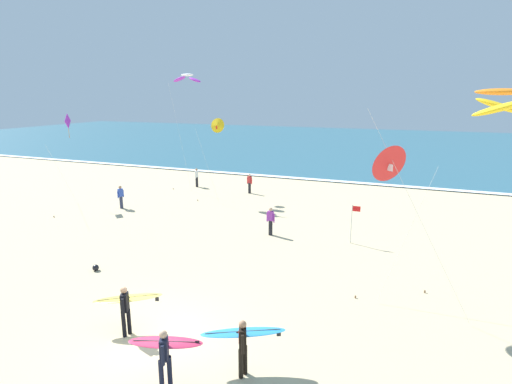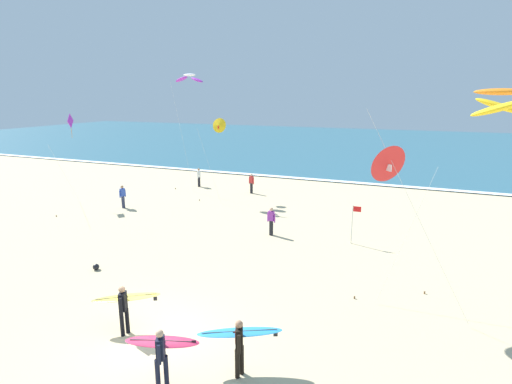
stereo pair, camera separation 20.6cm
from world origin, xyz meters
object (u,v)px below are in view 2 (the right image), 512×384
object	(u,v)px
surfer_trailing	(125,302)
bystander_red_top	(251,183)
kite_diamond_violet_mid	(70,125)
kite_arc_amber_far	(500,102)
kite_delta_golden_high	(219,126)
surfer_lead	(162,348)
bystander_blue_top	(123,196)
bystander_white_top	(199,177)
kite_arc_ivory_near	(189,78)
bystander_purple_top	(271,221)
surfer_third	(239,339)
lifeguard_flag	(353,221)
beach_ball	(96,267)
kite_delta_scarlet_low	(387,164)

from	to	relation	value
surfer_trailing	bystander_red_top	world-z (taller)	surfer_trailing
kite_diamond_violet_mid	kite_arc_amber_far	xyz separation A→B (m)	(24.73, -7.30, 1.82)
kite_arc_amber_far	kite_delta_golden_high	size ratio (longest dim) A/B	1.28
surfer_lead	kite_arc_amber_far	size ratio (longest dim) A/B	0.26
kite_diamond_violet_mid	bystander_blue_top	size ratio (longest dim) A/B	4.00
kite_delta_golden_high	bystander_white_top	bearing A→B (deg)	135.39
kite_arc_ivory_near	surfer_trailing	bearing A→B (deg)	-65.49
bystander_white_top	bystander_purple_top	bearing A→B (deg)	-42.52
surfer_trailing	surfer_third	distance (m)	4.30
surfer_trailing	lifeguard_flag	world-z (taller)	lifeguard_flag
surfer_lead	kite_delta_golden_high	distance (m)	19.10
surfer_third	beach_ball	bearing A→B (deg)	156.99
surfer_trailing	bystander_blue_top	size ratio (longest dim) A/B	1.43
kite_arc_amber_far	bystander_blue_top	size ratio (longest dim) A/B	4.90
lifeguard_flag	bystander_red_top	bearing A→B (deg)	138.32
kite_diamond_violet_mid	bystander_purple_top	size ratio (longest dim) A/B	4.00
kite_delta_golden_high	bystander_red_top	size ratio (longest dim) A/B	3.82
kite_diamond_violet_mid	kite_delta_golden_high	size ratio (longest dim) A/B	1.05
kite_arc_amber_far	beach_ball	bearing A→B (deg)	-175.34
kite_arc_ivory_near	bystander_white_top	distance (m)	8.25
surfer_lead	kite_diamond_violet_mid	xyz separation A→B (m)	(-16.81, 13.43, 4.53)
kite_arc_amber_far	lifeguard_flag	bearing A→B (deg)	127.31
surfer_third	bystander_blue_top	xyz separation A→B (m)	(-14.47, 12.30, -0.23)
surfer_lead	kite_arc_ivory_near	xyz separation A→B (m)	(-10.68, 19.39, 7.79)
bystander_purple_top	lifeguard_flag	world-z (taller)	lifeguard_flag
bystander_red_top	kite_arc_amber_far	bearing A→B (deg)	-46.03
kite_arc_amber_far	surfer_third	bearing A→B (deg)	-141.46
surfer_third	bystander_blue_top	distance (m)	19.00
kite_diamond_violet_mid	bystander_blue_top	distance (m)	6.27
surfer_third	lifeguard_flag	xyz separation A→B (m)	(1.29, 11.37, 0.22)
kite_delta_golden_high	kite_delta_scarlet_low	size ratio (longest dim) A/B	1.01
lifeguard_flag	surfer_lead	bearing A→B (deg)	-103.53
surfer_trailing	kite_arc_ivory_near	size ratio (longest dim) A/B	0.25
surfer_lead	bystander_blue_top	world-z (taller)	surfer_lead
surfer_lead	surfer_third	xyz separation A→B (m)	(1.73, 1.19, 0.00)
bystander_white_top	kite_arc_ivory_near	bearing A→B (deg)	-72.93
kite_arc_amber_far	kite_delta_golden_high	bearing A→B (deg)	143.73
surfer_lead	bystander_purple_top	xyz separation A→B (m)	(-1.37, 12.19, -0.23)
kite_delta_scarlet_low	bystander_purple_top	xyz separation A→B (m)	(-6.27, 5.65, -4.50)
surfer_third	bystander_purple_top	distance (m)	11.43
bystander_red_top	kite_arc_ivory_near	bearing A→B (deg)	-162.86
kite_arc_ivory_near	beach_ball	world-z (taller)	kite_arc_ivory_near
surfer_trailing	kite_arc_amber_far	world-z (taller)	kite_arc_amber_far
kite_delta_scarlet_low	bystander_blue_top	world-z (taller)	kite_delta_scarlet_low
kite_delta_golden_high	kite_arc_amber_far	bearing A→B (deg)	-36.27
kite_arc_amber_far	bystander_purple_top	size ratio (longest dim) A/B	4.90
bystander_white_top	surfer_trailing	bearing A→B (deg)	-66.16
kite_delta_golden_high	bystander_purple_top	size ratio (longest dim) A/B	3.82
surfer_trailing	surfer_lead	bearing A→B (deg)	-31.73
surfer_third	kite_delta_golden_high	xyz separation A→B (m)	(-8.83, 15.96, 4.49)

